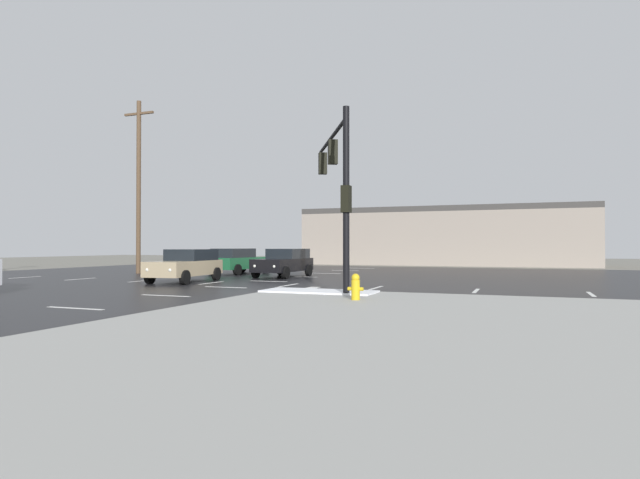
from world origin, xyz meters
TOP-DOWN VIEW (x-y plane):
  - ground_plane at (0.00, 0.00)m, footprint 120.00×120.00m
  - road_asphalt at (0.00, 0.00)m, footprint 44.00×44.00m
  - sidewalk_corner at (12.00, -12.00)m, footprint 18.00×18.00m
  - snow_strip_curbside at (5.00, -4.00)m, footprint 4.00×1.60m
  - lane_markings at (1.20, -1.38)m, footprint 36.15×36.15m
  - traffic_signal_mast at (5.34, -3.00)m, footprint 3.29×5.86m
  - fire_hydrant at (6.99, -6.07)m, footprint 0.48×0.26m
  - strip_building_background at (4.80, 28.98)m, footprint 25.70×8.00m
  - sedan_green at (-4.89, 7.51)m, footprint 2.37×4.66m
  - sedan_tan at (-3.55, 0.23)m, footprint 2.36×4.66m
  - sedan_black at (-0.87, 5.72)m, footprint 2.07×4.56m
  - utility_pole_far at (-11.01, 5.63)m, footprint 2.20×0.28m

SIDE VIEW (x-z plane):
  - ground_plane at x=0.00m, z-range 0.00..0.00m
  - road_asphalt at x=0.00m, z-range 0.00..0.02m
  - lane_markings at x=1.20m, z-range 0.02..0.03m
  - sidewalk_corner at x=12.00m, z-range 0.00..0.14m
  - snow_strip_curbside at x=5.00m, z-range 0.14..0.20m
  - fire_hydrant at x=6.99m, z-range 0.14..0.93m
  - sedan_green at x=-4.89m, z-range 0.06..1.64m
  - sedan_tan at x=-3.55m, z-range 0.06..1.64m
  - sedan_black at x=-0.87m, z-range 0.06..1.64m
  - strip_building_background at x=4.80m, z-range 0.00..5.28m
  - traffic_signal_mast at x=5.34m, z-range 1.23..7.55m
  - utility_pole_far at x=-11.01m, z-range 0.22..11.18m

